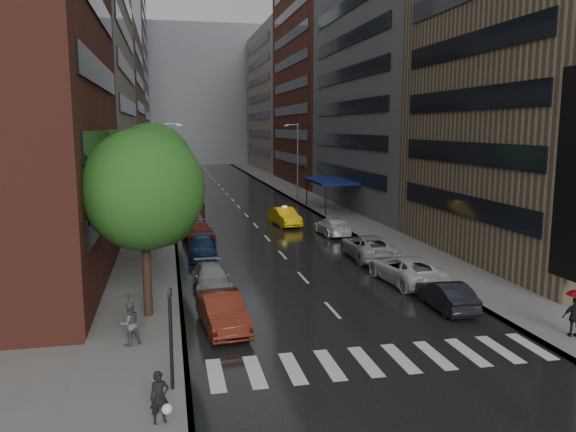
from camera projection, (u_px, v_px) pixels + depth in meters
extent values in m
plane|color=gray|center=(360.00, 341.00, 23.05)|extent=(220.00, 220.00, 0.00)
cube|color=black|center=(229.00, 196.00, 71.33)|extent=(14.00, 140.00, 0.01)
cube|color=gray|center=(156.00, 197.00, 69.45)|extent=(4.00, 140.00, 0.15)
cube|color=gray|center=(298.00, 194.00, 73.18)|extent=(4.00, 140.00, 0.15)
cube|color=silver|center=(216.00, 375.00, 19.85)|extent=(0.55, 2.80, 0.01)
cube|color=silver|center=(255.00, 371.00, 20.15)|extent=(0.55, 2.80, 0.01)
cube|color=silver|center=(293.00, 368.00, 20.44)|extent=(0.55, 2.80, 0.01)
cube|color=silver|center=(330.00, 365.00, 20.73)|extent=(0.55, 2.80, 0.01)
cube|color=silver|center=(366.00, 361.00, 21.02)|extent=(0.55, 2.80, 0.01)
cube|color=silver|center=(400.00, 358.00, 21.31)|extent=(0.55, 2.80, 0.01)
cube|color=silver|center=(434.00, 355.00, 21.60)|extent=(0.55, 2.80, 0.01)
cube|color=silver|center=(468.00, 352.00, 21.89)|extent=(0.55, 2.80, 0.01)
cube|color=silver|center=(500.00, 349.00, 22.18)|extent=(0.55, 2.80, 0.01)
cube|color=silver|center=(531.00, 346.00, 22.47)|extent=(0.55, 2.80, 0.01)
cube|color=maroon|center=(18.00, 44.00, 29.48)|extent=(8.00, 20.00, 26.00)
cube|color=gray|center=(81.00, 36.00, 52.03)|extent=(8.00, 28.00, 34.00)
cube|color=#937A5B|center=(112.00, 111.00, 80.01)|extent=(8.00, 28.00, 22.00)
cube|color=slate|center=(125.00, 73.00, 107.71)|extent=(8.00, 32.00, 38.00)
cube|color=#937A5B|center=(527.00, 26.00, 35.39)|extent=(8.00, 20.00, 30.00)
cube|color=slate|center=(384.00, 95.00, 59.04)|extent=(8.00, 28.00, 24.00)
cube|color=maroon|center=(316.00, 65.00, 85.13)|extent=(8.00, 28.00, 36.00)
cube|color=gray|center=(278.00, 101.00, 114.72)|extent=(8.00, 32.00, 28.00)
cube|color=black|center=(574.00, 174.00, 26.26)|extent=(0.30, 2.20, 10.00)
cube|color=slate|center=(197.00, 96.00, 134.47)|extent=(40.00, 14.00, 32.00)
cylinder|color=#382619|center=(147.00, 268.00, 25.42)|extent=(0.40, 0.40, 4.76)
sphere|color=#1E5116|center=(143.00, 190.00, 24.86)|extent=(5.44, 5.44, 5.44)
cylinder|color=#382619|center=(154.00, 216.00, 39.66)|extent=(0.40, 0.40, 4.94)
sphere|color=#1E5116|center=(152.00, 164.00, 39.07)|extent=(5.65, 5.65, 5.65)
cylinder|color=#382619|center=(157.00, 193.00, 54.41)|extent=(0.40, 0.40, 4.71)
sphere|color=#1E5116|center=(156.00, 156.00, 53.85)|extent=(5.39, 5.39, 5.39)
imported|color=#EBB30C|center=(285.00, 217.00, 49.94)|extent=(2.35, 5.04, 1.60)
imported|color=maroon|center=(222.00, 311.00, 24.33)|extent=(2.11, 4.89, 1.57)
imported|color=gray|center=(212.00, 278.00, 30.21)|extent=(1.97, 4.63, 1.33)
imported|color=#0E2143|center=(202.00, 247.00, 37.74)|extent=(2.22, 4.88, 1.39)
imported|color=#5E1B12|center=(198.00, 232.00, 42.95)|extent=(2.60, 5.42, 1.52)
imported|color=gray|center=(194.00, 220.00, 48.48)|extent=(1.89, 4.26, 1.42)
imported|color=#5E2012|center=(191.00, 210.00, 54.32)|extent=(2.94, 5.72, 1.54)
imported|color=black|center=(446.00, 295.00, 26.98)|extent=(1.57, 4.24, 1.39)
imported|color=silver|center=(406.00, 269.00, 31.55)|extent=(3.08, 5.80, 1.55)
imported|color=#9C9CA1|center=(368.00, 247.00, 37.43)|extent=(2.71, 5.76, 1.59)
imported|color=silver|center=(332.00, 226.00, 45.58)|extent=(2.28, 5.02, 1.43)
imported|color=black|center=(159.00, 397.00, 16.29)|extent=(0.64, 0.49, 1.57)
sphere|color=white|center=(167.00, 409.00, 16.28)|extent=(0.32, 0.32, 0.32)
imported|color=#535258|center=(130.00, 324.00, 22.12)|extent=(1.07, 0.99, 1.76)
imported|color=black|center=(129.00, 305.00, 22.00)|extent=(0.96, 0.98, 0.88)
imported|color=black|center=(575.00, 317.00, 22.99)|extent=(1.06, 0.70, 1.67)
cylinder|color=black|center=(171.00, 343.00, 18.27)|extent=(0.12, 0.12, 3.20)
imported|color=black|center=(170.00, 301.00, 18.05)|extent=(0.18, 0.15, 0.90)
cylinder|color=gray|center=(165.00, 173.00, 49.67)|extent=(0.18, 0.18, 9.00)
cube|color=gray|center=(179.00, 125.00, 49.30)|extent=(0.50, 0.22, 0.16)
cylinder|color=gray|center=(298.00, 161.00, 67.39)|extent=(0.18, 0.18, 9.00)
cube|color=gray|center=(286.00, 126.00, 66.44)|extent=(0.50, 0.22, 0.16)
cube|color=navy|center=(331.00, 181.00, 58.22)|extent=(4.00, 8.00, 0.25)
cylinder|color=black|center=(326.00, 200.00, 54.45)|extent=(0.12, 0.12, 3.00)
cylinder|color=black|center=(307.00, 192.00, 61.79)|extent=(0.12, 0.12, 3.00)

